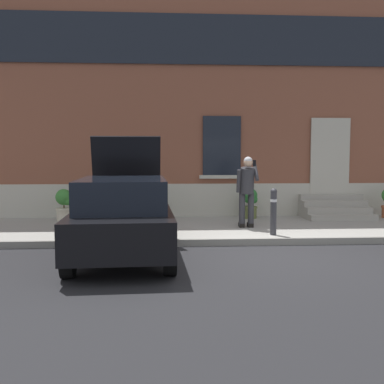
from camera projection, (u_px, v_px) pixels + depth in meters
ground_plane at (257, 255)px, 8.79m from camera, size 80.00×80.00×0.00m
sidewalk at (235, 228)px, 11.57m from camera, size 24.00×3.60×0.15m
curb_edge at (248, 242)px, 9.72m from camera, size 24.00×0.12×0.15m
building_facade at (223, 96)px, 13.75m from camera, size 24.00×1.52×7.50m
entrance_stoop at (334, 209)px, 13.05m from camera, size 1.86×1.28×0.64m
hatchback_car_black at (123, 215)px, 8.52m from camera, size 1.92×4.13×2.34m
bollard_near_person at (273, 210)px, 10.11m from camera, size 0.15×0.15×1.04m
bollard_far_left at (108, 211)px, 9.88m from camera, size 0.15×0.15×1.04m
person_on_phone at (247, 187)px, 11.08m from camera, size 0.51×0.52×1.74m
planter_cream at (64, 204)px, 12.38m from camera, size 0.44×0.44×0.86m
planter_charcoal at (159, 203)px, 12.52m from camera, size 0.44×0.44×0.86m
planter_olive at (250, 202)px, 12.81m from camera, size 0.44×0.44×0.86m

